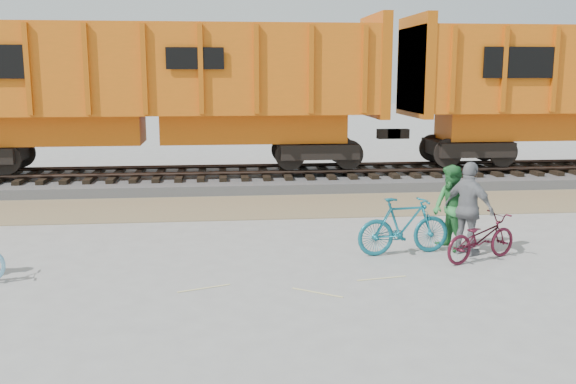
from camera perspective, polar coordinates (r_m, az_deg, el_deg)
name	(u,v)px	position (r m, az deg, el deg)	size (l,w,h in m)	color
ground	(262,272)	(11.40, -2.30, -7.08)	(120.00, 120.00, 0.00)	#9E9E99
gravel_strip	(249,207)	(16.71, -3.52, -1.33)	(120.00, 3.00, 0.02)	#857252
ballast_bed	(244,180)	(20.13, -3.96, 1.11)	(120.00, 4.00, 0.30)	slate
track	(244,169)	(20.08, -3.97, 2.02)	(120.00, 2.60, 0.24)	black
hopper_car_center	(151,88)	(19.95, -12.11, 9.06)	(14.00, 3.13, 4.65)	black
bicycle_teal	(404,226)	(12.51, 10.25, -2.98)	(0.53, 1.86, 1.12)	#146679
bicycle_maroon	(481,238)	(12.45, 16.78, -3.91)	(0.58, 1.67, 0.88)	#4C1121
person_man	(451,208)	(12.94, 14.31, -1.40)	(0.82, 0.64, 1.69)	#2E7F3C
person_woman	(469,209)	(12.67, 15.78, -1.45)	(1.06, 0.44, 1.81)	gray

